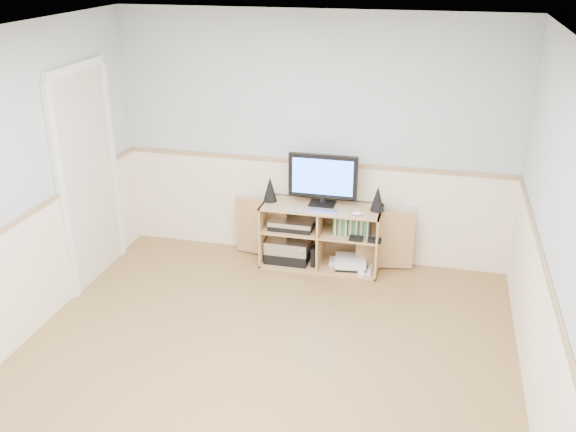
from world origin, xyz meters
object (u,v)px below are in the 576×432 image
object	(u,v)px
media_cabinet	(322,233)
monitor	(323,178)
keyboard	(323,211)
game_consoles	(350,262)

from	to	relation	value
media_cabinet	monitor	bearing A→B (deg)	-90.00
keyboard	game_consoles	xyz separation A→B (m)	(0.26, 0.13, -0.59)
media_cabinet	game_consoles	size ratio (longest dim) A/B	4.06
media_cabinet	game_consoles	world-z (taller)	media_cabinet
monitor	keyboard	distance (m)	0.34
keyboard	media_cabinet	bearing A→B (deg)	102.79
keyboard	game_consoles	size ratio (longest dim) A/B	0.59
media_cabinet	monitor	xyz separation A→B (m)	(0.00, -0.01, 0.60)
monitor	game_consoles	distance (m)	0.92
monitor	keyboard	size ratio (longest dim) A/B	2.53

